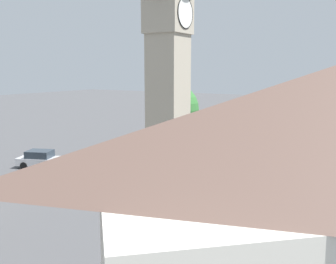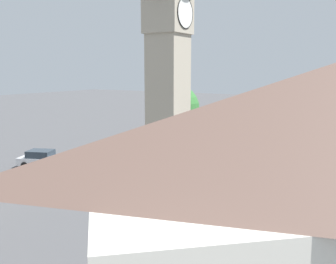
{
  "view_description": "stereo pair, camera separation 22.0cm",
  "coord_description": "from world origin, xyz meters",
  "px_view_note": "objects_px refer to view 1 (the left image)",
  "views": [
    {
      "loc": [
        -22.96,
        -14.07,
        8.51
      ],
      "look_at": [
        0.0,
        0.0,
        4.0
      ],
      "focal_mm": 39.91,
      "sensor_mm": 36.0,
      "label": 1
    },
    {
      "loc": [
        -22.84,
        -14.26,
        8.51
      ],
      "look_at": [
        0.0,
        0.0,
        4.0
      ],
      "focal_mm": 39.91,
      "sensor_mm": 36.0,
      "label": 2
    }
  ],
  "objects_px": {
    "car_red_corner": "(41,159)",
    "car_silver_kerb": "(335,169)",
    "car_blue_kerb": "(255,190)",
    "tree": "(174,109)",
    "clock_tower": "(168,27)",
    "pedestrian": "(62,170)"
  },
  "relations": [
    {
      "from": "car_red_corner",
      "to": "car_silver_kerb",
      "type": "bearing_deg",
      "value": -66.52
    },
    {
      "from": "car_red_corner",
      "to": "car_blue_kerb",
      "type": "bearing_deg",
      "value": -85.0
    },
    {
      "from": "car_silver_kerb",
      "to": "tree",
      "type": "height_order",
      "value": "tree"
    },
    {
      "from": "clock_tower",
      "to": "car_silver_kerb",
      "type": "relative_size",
      "value": 4.41
    },
    {
      "from": "car_silver_kerb",
      "to": "pedestrian",
      "type": "distance_m",
      "value": 21.22
    },
    {
      "from": "car_blue_kerb",
      "to": "car_red_corner",
      "type": "distance_m",
      "value": 18.84
    },
    {
      "from": "pedestrian",
      "to": "car_blue_kerb",
      "type": "bearing_deg",
      "value": -73.91
    },
    {
      "from": "tree",
      "to": "car_silver_kerb",
      "type": "bearing_deg",
      "value": -84.11
    },
    {
      "from": "car_blue_kerb",
      "to": "pedestrian",
      "type": "distance_m",
      "value": 14.26
    },
    {
      "from": "car_silver_kerb",
      "to": "car_red_corner",
      "type": "relative_size",
      "value": 0.99
    },
    {
      "from": "car_red_corner",
      "to": "pedestrian",
      "type": "relative_size",
      "value": 2.64
    },
    {
      "from": "car_blue_kerb",
      "to": "car_silver_kerb",
      "type": "relative_size",
      "value": 1.0
    },
    {
      "from": "car_blue_kerb",
      "to": "car_red_corner",
      "type": "xyz_separation_m",
      "value": [
        -1.64,
        18.77,
        0.0
      ]
    },
    {
      "from": "car_red_corner",
      "to": "tree",
      "type": "bearing_deg",
      "value": -45.77
    },
    {
      "from": "car_blue_kerb",
      "to": "tree",
      "type": "relative_size",
      "value": 0.61
    },
    {
      "from": "clock_tower",
      "to": "car_blue_kerb",
      "type": "xyz_separation_m",
      "value": [
        0.03,
        -6.7,
        -10.66
      ]
    },
    {
      "from": "car_silver_kerb",
      "to": "tree",
      "type": "relative_size",
      "value": 0.61
    },
    {
      "from": "clock_tower",
      "to": "tree",
      "type": "bearing_deg",
      "value": 27.51
    },
    {
      "from": "car_red_corner",
      "to": "tree",
      "type": "distance_m",
      "value": 12.65
    },
    {
      "from": "car_red_corner",
      "to": "pedestrian",
      "type": "distance_m",
      "value": 5.58
    },
    {
      "from": "car_blue_kerb",
      "to": "car_silver_kerb",
      "type": "xyz_separation_m",
      "value": [
        8.14,
        -3.74,
        0.0
      ]
    },
    {
      "from": "car_blue_kerb",
      "to": "pedestrian",
      "type": "height_order",
      "value": "pedestrian"
    }
  ]
}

